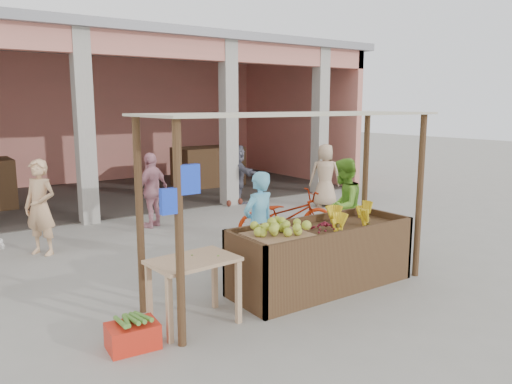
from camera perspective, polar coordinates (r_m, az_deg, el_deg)
ground at (r=6.78m, az=4.23°, el=-11.57°), size 60.00×60.00×0.00m
market_building at (r=14.40m, az=-18.74°, el=10.30°), size 14.40×6.40×4.20m
fruit_stall at (r=6.96m, az=7.51°, el=-7.57°), size 2.60×0.95×0.80m
stall_awning at (r=6.37m, az=4.02°, el=5.35°), size 4.09×1.35×2.39m
banana_heap at (r=7.19m, az=10.67°, el=-3.00°), size 1.05×0.58×0.19m
melon_tray at (r=6.36m, az=2.53°, el=-4.52°), size 0.78×0.68×0.21m
berry_heap at (r=6.79m, az=7.84°, el=-3.90°), size 0.45×0.37×0.14m
side_table at (r=5.74m, az=-7.17°, el=-8.89°), size 1.01×0.72×0.78m
papaya_pile at (r=5.67m, az=-7.22°, el=-6.68°), size 0.66×0.38×0.19m
red_crate at (r=5.50m, az=-13.91°, el=-15.67°), size 0.54×0.41×0.26m
plantain_bundle at (r=5.43m, az=-13.99°, el=-14.02°), size 0.40×0.28×0.08m
produce_sacks at (r=12.39m, az=-2.46°, el=-0.12°), size 0.84×0.52×0.64m
vendor_blue at (r=7.24m, az=0.30°, el=-3.30°), size 0.69×0.56×1.65m
vendor_green at (r=8.45m, az=9.94°, el=-1.36°), size 0.94×0.76×1.70m
motorcycle at (r=9.07m, az=3.47°, el=-2.72°), size 1.23×2.01×0.99m
shopper_b at (r=10.38m, az=-11.78°, el=0.51°), size 1.09×0.91×1.64m
shopper_c at (r=12.31m, az=7.91°, el=2.28°), size 0.99×0.91×1.72m
shopper_d at (r=12.67m, az=-2.16°, el=2.28°), size 0.60×1.46×1.58m
shopper_e at (r=9.02m, az=-23.44°, el=-1.42°), size 0.75×0.78×1.67m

